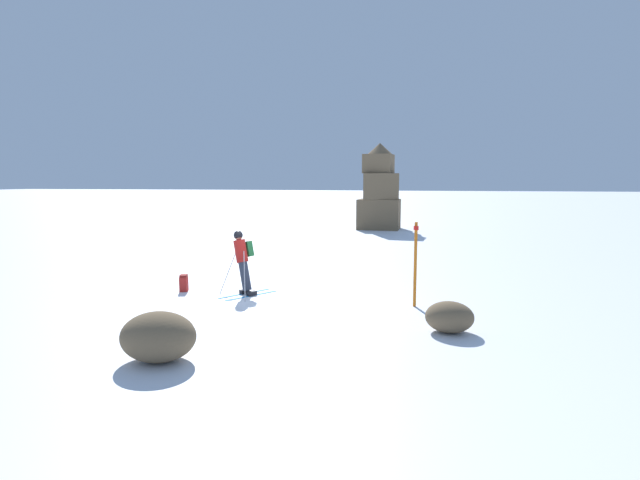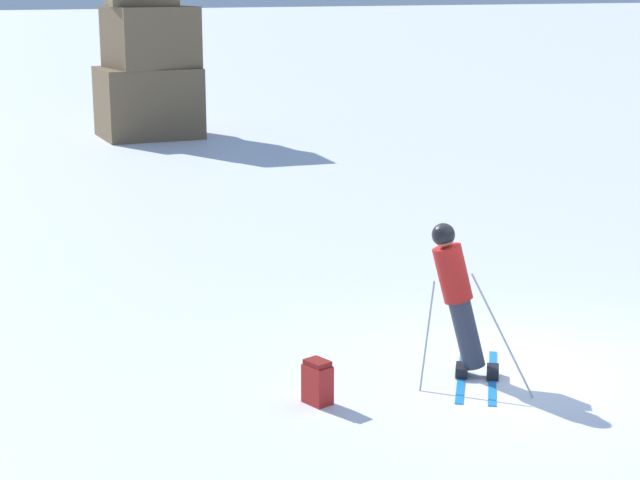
# 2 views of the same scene
# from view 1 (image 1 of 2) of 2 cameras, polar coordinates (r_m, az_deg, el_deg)

# --- Properties ---
(ground_plane) EXTENTS (300.00, 300.00, 0.00)m
(ground_plane) POSITION_cam_1_polar(r_m,az_deg,el_deg) (14.48, -6.53, -6.33)
(ground_plane) COLOR white
(skier) EXTENTS (1.51, 1.73, 1.87)m
(skier) POSITION_cam_1_polar(r_m,az_deg,el_deg) (14.67, -8.81, -2.08)
(skier) COLOR #1E7AC6
(skier) RESTS_ON ground
(rock_pillar) EXTENTS (2.77, 2.43, 5.77)m
(rock_pillar) POSITION_cam_1_polar(r_m,az_deg,el_deg) (33.98, 6.82, 5.31)
(rock_pillar) COLOR brown
(rock_pillar) RESTS_ON ground
(spare_backpack) EXTENTS (0.30, 0.35, 0.50)m
(spare_backpack) POSITION_cam_1_polar(r_m,az_deg,el_deg) (15.44, -15.30, -4.77)
(spare_backpack) COLOR #AD231E
(spare_backpack) RESTS_ON ground
(exposed_boulder_0) EXTENTS (1.40, 1.19, 0.91)m
(exposed_boulder_0) POSITION_cam_1_polar(r_m,az_deg,el_deg) (9.70, -18.00, -10.47)
(exposed_boulder_0) COLOR brown
(exposed_boulder_0) RESTS_ON ground
(exposed_boulder_1) EXTENTS (1.04, 0.89, 0.68)m
(exposed_boulder_1) POSITION_cam_1_polar(r_m,az_deg,el_deg) (11.29, 14.58, -8.52)
(exposed_boulder_1) COLOR brown
(exposed_boulder_1) RESTS_ON ground
(trail_marker) EXTENTS (0.13, 0.13, 2.22)m
(trail_marker) POSITION_cam_1_polar(r_m,az_deg,el_deg) (13.19, 10.85, -2.36)
(trail_marker) COLOR orange
(trail_marker) RESTS_ON ground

